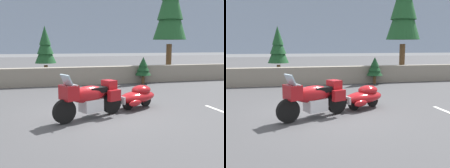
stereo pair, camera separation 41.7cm
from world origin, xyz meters
TOP-DOWN VIEW (x-y plane):
  - ground_plane at (0.00, 0.00)m, footprint 80.00×80.00m
  - stone_guard_wall at (-0.27, 6.28)m, footprint 24.00×0.61m
  - distant_ridgeline at (0.00, 96.30)m, footprint 240.00×80.00m
  - touring_motorcycle at (-0.26, -0.23)m, footprint 2.16×1.31m
  - car_shaped_trailer at (1.51, 0.59)m, footprint 2.15×1.26m
  - pine_tree_tall at (6.43, 8.06)m, footprint 2.10×2.10m
  - pine_tree_secondary at (-1.33, 8.35)m, footprint 1.22×1.22m
  - pine_sapling_near at (3.74, 5.72)m, footprint 0.86×0.86m

SIDE VIEW (x-z plane):
  - ground_plane at x=0.00m, z-range 0.00..0.00m
  - car_shaped_trailer at x=1.51m, z-range 0.03..0.79m
  - stone_guard_wall at x=-0.27m, z-range -0.01..0.93m
  - touring_motorcycle at x=-0.26m, z-range -0.04..1.29m
  - pine_sapling_near at x=3.74m, z-range 0.18..1.64m
  - pine_tree_secondary at x=-1.33m, z-range 0.40..3.60m
  - pine_tree_tall at x=6.43m, z-range 0.94..8.42m
  - distant_ridgeline at x=0.00m, z-range 0.00..16.00m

